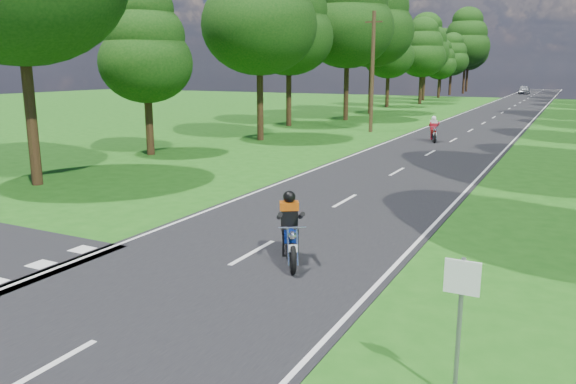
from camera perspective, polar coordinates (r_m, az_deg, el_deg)
The scene contains 9 objects.
ground at distance 11.95m, azimuth -8.59°, elevation -8.92°, with size 160.00×160.00×0.00m, color #1C5513.
main_road at distance 59.50m, azimuth 20.93°, elevation 7.53°, with size 7.00×140.00×0.02m, color black.
road_markings at distance 57.66m, azimuth 20.58°, elevation 7.44°, with size 7.40×140.00×0.01m.
treeline at distance 69.34m, azimuth 23.69°, elevation 14.74°, with size 40.00×115.35×14.78m.
telegraph_pole at distance 39.06m, azimuth 8.56°, elevation 11.99°, with size 1.20×0.26×8.00m.
road_sign at distance 7.66m, azimuth 17.10°, elevation -11.10°, with size 0.45×0.07×2.00m.
rider_near_blue at distance 12.68m, azimuth 0.20°, elevation -3.59°, with size 0.64×1.93×1.61m, color navy, non-canonical shape.
rider_far_red at distance 34.63m, azimuth 14.58°, elevation 6.22°, with size 0.61×1.83×1.52m, color #9C110C, non-canonical shape.
distant_car at distance 103.57m, azimuth 22.85°, elevation 9.57°, with size 1.73×4.30×1.47m, color #ABADB2.
Camera 1 is at (6.59, -8.98, 4.34)m, focal length 35.00 mm.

